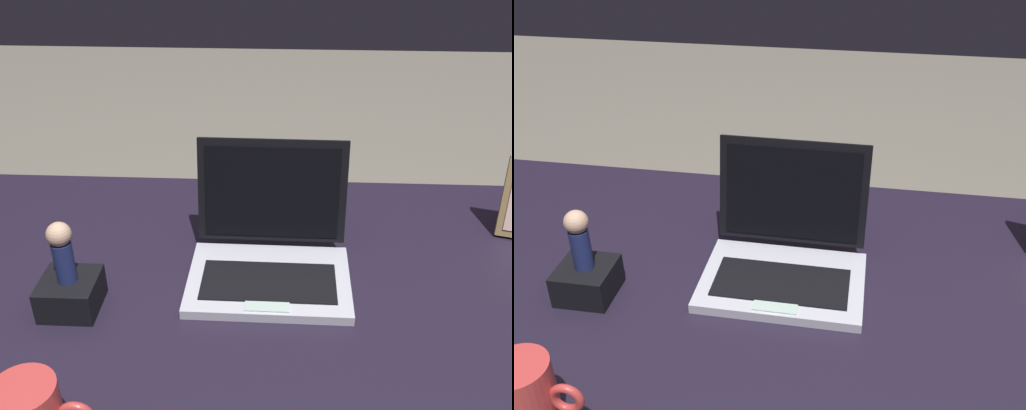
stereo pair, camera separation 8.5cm
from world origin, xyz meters
TOP-DOWN VIEW (x-y plane):
  - desk at (0.00, 0.00)m, footprint 1.53×0.74m
  - laptop_front at (-0.02, 0.05)m, footprint 0.25×0.21m
  - figurine_stand at (-0.31, -0.05)m, footprint 0.08×0.08m
  - figurine at (-0.31, -0.05)m, footprint 0.04×0.04m

SIDE VIEW (x-z plane):
  - desk at x=0.00m, z-range 0.24..0.98m
  - figurine_stand at x=-0.31m, z-range 0.74..0.79m
  - laptop_front at x=-0.02m, z-range 0.68..0.88m
  - figurine at x=-0.31m, z-range 0.79..0.89m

